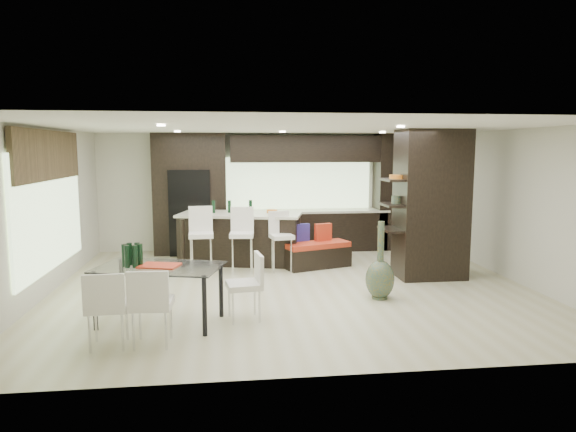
{
  "coord_description": "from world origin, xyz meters",
  "views": [
    {
      "loc": [
        -1.11,
        -8.5,
        2.35
      ],
      "look_at": [
        0.0,
        0.6,
        1.15
      ],
      "focal_mm": 32.0,
      "sensor_mm": 36.0,
      "label": 1
    }
  ],
  "objects": [
    {
      "name": "back_wall",
      "position": [
        0.0,
        3.5,
        1.35
      ],
      "size": [
        8.0,
        0.02,
        2.7
      ],
      "primitive_type": "cube",
      "color": "beige",
      "rests_on": "ground"
    },
    {
      "name": "bench",
      "position": [
        0.69,
        1.4,
        0.25
      ],
      "size": [
        1.41,
        0.91,
        0.51
      ],
      "primitive_type": "cube",
      "rotation": [
        0.0,
        0.0,
        0.34
      ],
      "color": "black",
      "rests_on": "ground"
    },
    {
      "name": "ceiling",
      "position": [
        0.0,
        0.0,
        2.7
      ],
      "size": [
        8.0,
        7.0,
        0.02
      ],
      "primitive_type": "cube",
      "color": "white",
      "rests_on": "ground"
    },
    {
      "name": "window_left",
      "position": [
        -3.96,
        0.2,
        1.35
      ],
      "size": [
        0.04,
        3.2,
        1.9
      ],
      "primitive_type": "cube",
      "color": "#B2D199",
      "rests_on": "left_wall"
    },
    {
      "name": "window_back",
      "position": [
        0.6,
        3.46,
        1.55
      ],
      "size": [
        3.4,
        0.04,
        1.2
      ],
      "primitive_type": "cube",
      "color": "#B2D199",
      "rests_on": "back_wall"
    },
    {
      "name": "stool_mid",
      "position": [
        -0.82,
        1.17,
        0.5
      ],
      "size": [
        0.48,
        0.48,
        1.0
      ],
      "primitive_type": "cube",
      "rotation": [
        0.0,
        0.0,
        -0.09
      ],
      "color": "silver",
      "rests_on": "ground"
    },
    {
      "name": "left_wall",
      "position": [
        -4.0,
        0.0,
        1.35
      ],
      "size": [
        0.02,
        7.0,
        2.7
      ],
      "primitive_type": "cube",
      "color": "beige",
      "rests_on": "ground"
    },
    {
      "name": "chair_near",
      "position": [
        -2.01,
        -2.39,
        0.44
      ],
      "size": [
        0.5,
        0.5,
        0.89
      ],
      "primitive_type": "cube",
      "rotation": [
        0.0,
        0.0,
        -0.04
      ],
      "color": "silver",
      "rests_on": "ground"
    },
    {
      "name": "floor_vase",
      "position": [
        1.28,
        -0.85,
        0.62
      ],
      "size": [
        0.49,
        0.49,
        1.23
      ],
      "primitive_type": null,
      "rotation": [
        0.0,
        0.0,
        -0.08
      ],
      "color": "#3E4B35",
      "rests_on": "ground"
    },
    {
      "name": "refrigerator",
      "position": [
        -1.9,
        3.12,
        0.95
      ],
      "size": [
        0.9,
        0.68,
        1.9
      ],
      "primitive_type": "cube",
      "color": "black",
      "rests_on": "ground"
    },
    {
      "name": "kitchen_island",
      "position": [
        -0.82,
        2.03,
        0.52
      ],
      "size": [
        2.68,
        1.62,
        1.04
      ],
      "primitive_type": "cube",
      "rotation": [
        0.0,
        0.0,
        -0.23
      ],
      "color": "black",
      "rests_on": "ground"
    },
    {
      "name": "stool_right",
      "position": [
        -0.05,
        1.19,
        0.46
      ],
      "size": [
        0.48,
        0.48,
        0.93
      ],
      "primitive_type": "cube",
      "rotation": [
        0.0,
        0.0,
        0.19
      ],
      "color": "silver",
      "rests_on": "ground"
    },
    {
      "name": "dining_table",
      "position": [
        -2.01,
        -1.61,
        0.39
      ],
      "size": [
        1.82,
        1.32,
        0.79
      ],
      "primitive_type": "cube",
      "rotation": [
        0.0,
        0.0,
        -0.27
      ],
      "color": "white",
      "rests_on": "ground"
    },
    {
      "name": "stone_accent",
      "position": [
        -3.93,
        0.2,
        2.25
      ],
      "size": [
        0.08,
        3.0,
        0.8
      ],
      "primitive_type": "cube",
      "color": "brown",
      "rests_on": "left_wall"
    },
    {
      "name": "ground",
      "position": [
        0.0,
        0.0,
        0.0
      ],
      "size": [
        8.0,
        8.0,
        0.0
      ],
      "primitive_type": "plane",
      "color": "#BEB892",
      "rests_on": "ground"
    },
    {
      "name": "ceiling_spots",
      "position": [
        0.0,
        0.25,
        2.68
      ],
      "size": [
        4.0,
        3.0,
        0.02
      ],
      "primitive_type": "cube",
      "color": "white",
      "rests_on": "ceiling"
    },
    {
      "name": "stool_left",
      "position": [
        -1.58,
        1.17,
        0.51
      ],
      "size": [
        0.47,
        0.47,
        1.02
      ],
      "primitive_type": "cube",
      "rotation": [
        0.0,
        0.0,
        0.05
      ],
      "color": "silver",
      "rests_on": "ground"
    },
    {
      "name": "right_wall",
      "position": [
        4.0,
        0.0,
        1.35
      ],
      "size": [
        0.02,
        7.0,
        2.7
      ],
      "primitive_type": "cube",
      "color": "beige",
      "rests_on": "ground"
    },
    {
      "name": "partition_column",
      "position": [
        2.6,
        0.4,
        1.35
      ],
      "size": [
        1.2,
        0.8,
        2.7
      ],
      "primitive_type": "cube",
      "color": "black",
      "rests_on": "ground"
    },
    {
      "name": "chair_far",
      "position": [
        -2.52,
        -2.38,
        0.43
      ],
      "size": [
        0.49,
        0.49,
        0.86
      ],
      "primitive_type": "cube",
      "rotation": [
        0.0,
        0.0,
        0.05
      ],
      "color": "silver",
      "rests_on": "ground"
    },
    {
      "name": "back_cabinetry",
      "position": [
        0.5,
        3.17,
        1.35
      ],
      "size": [
        6.8,
        0.68,
        2.7
      ],
      "primitive_type": "cube",
      "color": "black",
      "rests_on": "ground"
    },
    {
      "name": "chair_end",
      "position": [
        -0.88,
        -1.61,
        0.43
      ],
      "size": [
        0.52,
        0.52,
        0.85
      ],
      "primitive_type": "cube",
      "rotation": [
        0.0,
        0.0,
        1.7
      ],
      "color": "silver",
      "rests_on": "ground"
    }
  ]
}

